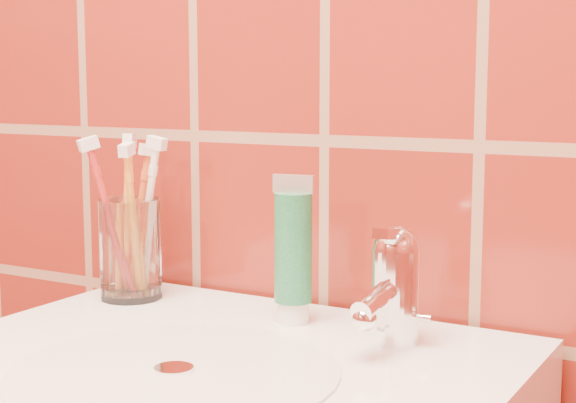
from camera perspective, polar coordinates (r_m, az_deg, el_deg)
The scene contains 8 objects.
glass_tumbler at distance 1.07m, azimuth -10.17°, elevation -3.04°, with size 0.07×0.07×0.12m, color white.
toothpaste_tube at distance 0.95m, azimuth 0.34°, elevation -3.42°, with size 0.05×0.04×0.16m.
faucet at distance 0.88m, azimuth 6.84°, elevation -5.16°, with size 0.05×0.11×0.12m.
toothbrush_0 at distance 1.05m, azimuth -11.33°, elevation -1.26°, with size 0.05×0.07×0.20m, color #B32626, non-canonical shape.
toothbrush_1 at distance 1.06m, azimuth -9.14°, elevation -1.11°, with size 0.06×0.02×0.20m, color white, non-canonical shape.
toothbrush_2 at distance 1.08m, azimuth -9.63°, elevation -1.26°, with size 0.04×0.05×0.19m, color #D55925, non-canonical shape.
toothbrush_3 at distance 1.09m, azimuth -10.40°, elevation -0.95°, with size 0.04×0.06×0.20m, color orange, non-canonical shape.
toothbrush_4 at distance 1.05m, azimuth -9.99°, elevation -1.40°, with size 0.03×0.05×0.20m, color orange, non-canonical shape.
Camera 1 is at (0.47, 0.30, 1.11)m, focal length 55.00 mm.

